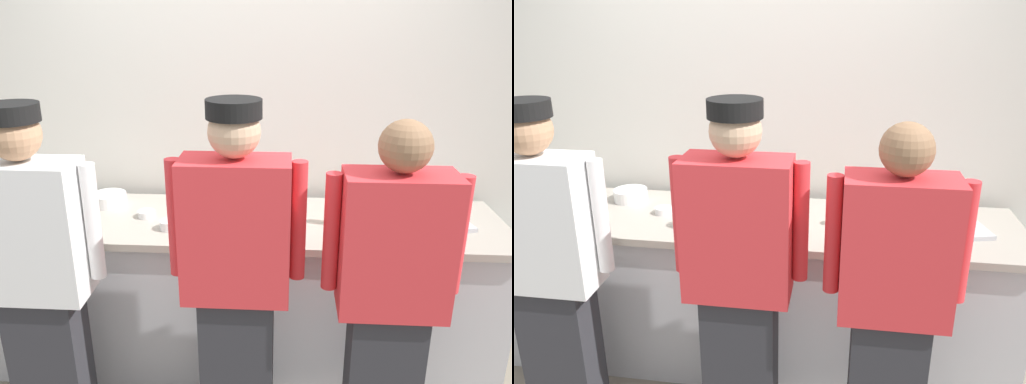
# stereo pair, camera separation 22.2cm
# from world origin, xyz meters

# --- Properties ---
(wall_back) EXTENTS (4.67, 0.10, 2.67)m
(wall_back) POSITION_xyz_m (0.00, 0.89, 1.33)
(wall_back) COLOR silver
(wall_back) RESTS_ON ground
(prep_counter) EXTENTS (2.98, 0.74, 0.91)m
(prep_counter) POSITION_xyz_m (0.00, 0.39, 0.46)
(prep_counter) COLOR silver
(prep_counter) RESTS_ON ground
(chef_near_left) EXTENTS (0.61, 0.24, 1.67)m
(chef_near_left) POSITION_xyz_m (-0.84, -0.27, 0.89)
(chef_near_left) COLOR #2D2D33
(chef_near_left) RESTS_ON ground
(chef_center) EXTENTS (0.61, 0.24, 1.69)m
(chef_center) POSITION_xyz_m (0.06, -0.24, 0.91)
(chef_center) COLOR #2D2D33
(chef_center) RESTS_ON ground
(chef_far_right) EXTENTS (0.60, 0.24, 1.63)m
(chef_far_right) POSITION_xyz_m (0.73, -0.28, 0.86)
(chef_far_right) COLOR #2D2D33
(chef_far_right) RESTS_ON ground
(plate_stack_front) EXTENTS (0.20, 0.20, 0.07)m
(plate_stack_front) POSITION_xyz_m (-0.79, 0.56, 0.95)
(plate_stack_front) COLOR white
(plate_stack_front) RESTS_ON prep_counter
(plate_stack_rear) EXTENTS (0.24, 0.24, 0.07)m
(plate_stack_rear) POSITION_xyz_m (0.76, 0.39, 0.95)
(plate_stack_rear) COLOR white
(plate_stack_rear) RESTS_ON prep_counter
(mixing_bowl_steel) EXTENTS (0.38, 0.38, 0.14)m
(mixing_bowl_steel) POSITION_xyz_m (0.11, 0.35, 0.98)
(mixing_bowl_steel) COLOR #B7BABF
(mixing_bowl_steel) RESTS_ON prep_counter
(sheet_tray) EXTENTS (0.57, 0.43, 0.02)m
(sheet_tray) POSITION_xyz_m (1.00, 0.37, 0.93)
(sheet_tray) COLOR #B7BABF
(sheet_tray) RESTS_ON prep_counter
(squeeze_bottle_primary) EXTENTS (0.06, 0.06, 0.20)m
(squeeze_bottle_primary) POSITION_xyz_m (0.57, 0.34, 1.01)
(squeeze_bottle_primary) COLOR orange
(squeeze_bottle_primary) RESTS_ON prep_counter
(ramekin_red_sauce) EXTENTS (0.10, 0.10, 0.04)m
(ramekin_red_sauce) POSITION_xyz_m (-0.52, 0.38, 0.93)
(ramekin_red_sauce) COLOR white
(ramekin_red_sauce) RESTS_ON prep_counter
(ramekin_yellow_sauce) EXTENTS (0.10, 0.10, 0.05)m
(ramekin_yellow_sauce) POSITION_xyz_m (-0.36, 0.23, 0.94)
(ramekin_yellow_sauce) COLOR white
(ramekin_yellow_sauce) RESTS_ON prep_counter
(deli_cup) EXTENTS (0.09, 0.09, 0.11)m
(deli_cup) POSITION_xyz_m (-0.93, 0.21, 0.97)
(deli_cup) COLOR white
(deli_cup) RESTS_ON prep_counter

